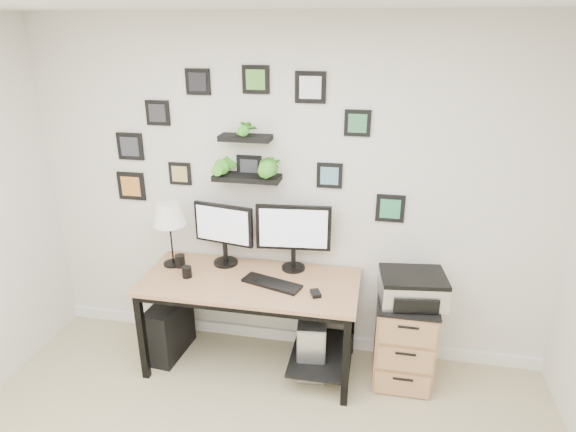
% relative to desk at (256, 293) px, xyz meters
% --- Properties ---
extents(room, '(4.00, 4.00, 4.00)m').
position_rel_desk_xyz_m(room, '(0.19, 0.32, -0.58)').
color(room, tan).
rests_on(room, ground).
extents(desk, '(1.60, 0.70, 0.75)m').
position_rel_desk_xyz_m(desk, '(0.00, 0.00, 0.00)').
color(desk, '#B07F53').
rests_on(desk, ground).
extents(monitor_left, '(0.48, 0.22, 0.50)m').
position_rel_desk_xyz_m(monitor_left, '(-0.29, 0.18, 0.41)').
color(monitor_left, black).
rests_on(monitor_left, desk).
extents(monitor_right, '(0.56, 0.20, 0.52)m').
position_rel_desk_xyz_m(monitor_right, '(0.25, 0.20, 0.43)').
color(monitor_right, black).
rests_on(monitor_right, desk).
extents(keyboard, '(0.46, 0.26, 0.02)m').
position_rel_desk_xyz_m(keyboard, '(0.14, -0.07, 0.13)').
color(keyboard, black).
rests_on(keyboard, desk).
extents(mouse, '(0.09, 0.11, 0.03)m').
position_rel_desk_xyz_m(mouse, '(0.47, -0.16, 0.14)').
color(mouse, black).
rests_on(mouse, desk).
extents(table_lamp, '(0.25, 0.25, 0.51)m').
position_rel_desk_xyz_m(table_lamp, '(-0.69, 0.10, 0.53)').
color(table_lamp, black).
rests_on(table_lamp, desk).
extents(mug, '(0.07, 0.07, 0.08)m').
position_rel_desk_xyz_m(mug, '(-0.51, -0.08, 0.16)').
color(mug, black).
rests_on(mug, desk).
extents(pen_cup, '(0.08, 0.08, 0.10)m').
position_rel_desk_xyz_m(pen_cup, '(-0.62, 0.07, 0.17)').
color(pen_cup, black).
rests_on(pen_cup, desk).
extents(pc_tower_black, '(0.25, 0.48, 0.46)m').
position_rel_desk_xyz_m(pc_tower_black, '(-0.72, -0.02, -0.40)').
color(pc_tower_black, black).
rests_on(pc_tower_black, ground).
extents(pc_tower_grey, '(0.25, 0.49, 0.47)m').
position_rel_desk_xyz_m(pc_tower_grey, '(0.43, 0.04, -0.39)').
color(pc_tower_grey, gray).
rests_on(pc_tower_grey, ground).
extents(file_cabinet, '(0.43, 0.53, 0.67)m').
position_rel_desk_xyz_m(file_cabinet, '(1.11, 0.06, -0.29)').
color(file_cabinet, '#B07F53').
rests_on(file_cabinet, ground).
extents(printer, '(0.49, 0.41, 0.20)m').
position_rel_desk_xyz_m(printer, '(1.13, 0.04, 0.15)').
color(printer, silver).
rests_on(printer, file_cabinet).
extents(wall_decor, '(2.26, 0.18, 1.09)m').
position_rel_desk_xyz_m(wall_decor, '(-0.12, 0.27, 1.03)').
color(wall_decor, black).
rests_on(wall_decor, ground).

